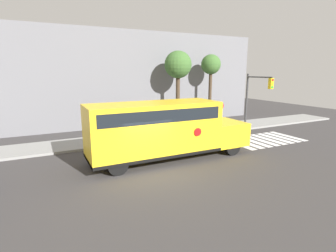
# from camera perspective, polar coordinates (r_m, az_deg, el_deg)

# --- Properties ---
(ground_plane) EXTENTS (60.00, 60.00, 0.00)m
(ground_plane) POSITION_cam_1_polar(r_m,az_deg,el_deg) (13.17, -3.94, -9.85)
(ground_plane) COLOR #3A3838
(sidewalk_strip) EXTENTS (44.00, 3.00, 0.15)m
(sidewalk_strip) POSITION_cam_1_polar(r_m,az_deg,el_deg) (19.03, -11.47, -2.97)
(sidewalk_strip) COLOR gray
(sidewalk_strip) RESTS_ON ground
(building_backdrop) EXTENTS (32.00, 4.00, 8.38)m
(building_backdrop) POSITION_cam_1_polar(r_m,az_deg,el_deg) (24.78, -15.85, 9.84)
(building_backdrop) COLOR slate
(building_backdrop) RESTS_ON ground
(crosswalk_stripes) EXTENTS (5.40, 3.20, 0.01)m
(crosswalk_stripes) POSITION_cam_1_polar(r_m,az_deg,el_deg) (20.21, 20.19, -2.82)
(crosswalk_stripes) COLOR white
(crosswalk_stripes) RESTS_ON ground
(school_bus) EXTENTS (9.31, 2.57, 3.22)m
(school_bus) POSITION_cam_1_polar(r_m,az_deg,el_deg) (14.36, -1.20, -0.42)
(school_bus) COLOR yellow
(school_bus) RESTS_ON ground
(stop_sign) EXTENTS (0.69, 0.10, 2.49)m
(stop_sign) POSITION_cam_1_polar(r_m,az_deg,el_deg) (21.41, 11.18, 2.97)
(stop_sign) COLOR #38383A
(stop_sign) RESTS_ON ground
(traffic_light) EXTENTS (0.28, 2.67, 4.67)m
(traffic_light) POSITION_cam_1_polar(r_m,az_deg,el_deg) (22.19, 18.40, 6.66)
(traffic_light) COLOR #38383A
(traffic_light) RESTS_ON ground
(tree_near_sidewalk) EXTENTS (1.83, 1.83, 6.41)m
(tree_near_sidewalk) POSITION_cam_1_polar(r_m,az_deg,el_deg) (25.33, 9.32, 12.62)
(tree_near_sidewalk) COLOR #423323
(tree_near_sidewalk) RESTS_ON ground
(tree_far_sidewalk) EXTENTS (2.35, 2.35, 6.60)m
(tree_far_sidewalk) POSITION_cam_1_polar(r_m,az_deg,el_deg) (23.13, 2.19, 12.88)
(tree_far_sidewalk) COLOR #423323
(tree_far_sidewalk) RESTS_ON ground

